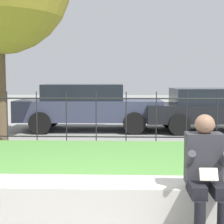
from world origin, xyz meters
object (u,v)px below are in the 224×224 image
object	(u,v)px
car_parked_right	(219,108)
stone_bench	(112,203)
car_parked_center	(88,106)
person_seated_reader	(206,170)

from	to	relation	value
car_parked_right	stone_bench	bearing A→B (deg)	-115.57
car_parked_right	car_parked_center	size ratio (longest dim) A/B	1.08
car_parked_center	stone_bench	bearing A→B (deg)	-83.26
person_seated_reader	car_parked_right	world-z (taller)	car_parked_right
stone_bench	car_parked_center	xyz separation A→B (m)	(-1.03, 7.33, 0.56)
person_seated_reader	car_parked_center	bearing A→B (deg)	104.74
stone_bench	car_parked_right	xyz separation A→B (m)	(2.98, 7.28, 0.50)
person_seated_reader	stone_bench	bearing A→B (deg)	161.45
person_seated_reader	car_parked_right	xyz separation A→B (m)	(2.00, 7.61, 0.01)
stone_bench	car_parked_center	distance (m)	7.42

